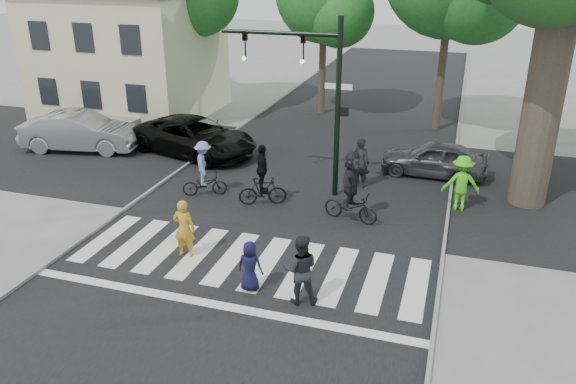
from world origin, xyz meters
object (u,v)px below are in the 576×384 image
at_px(car_suv, 195,136).
at_px(traffic_signal, 313,82).
at_px(cyclist_right, 352,191).
at_px(cyclist_left, 204,172).
at_px(car_silver, 81,132).
at_px(pedestrian_adult, 300,269).
at_px(cyclist_mid, 262,181).
at_px(pedestrian_child, 250,266).
at_px(car_grey, 434,159).
at_px(pedestrian_woman, 184,228).

bearing_deg(car_suv, traffic_signal, -97.16).
bearing_deg(cyclist_right, cyclist_left, 174.75).
bearing_deg(car_suv, car_silver, 118.39).
relative_size(pedestrian_adult, car_suv, 0.32).
height_order(pedestrian_adult, cyclist_mid, cyclist_mid).
xyz_separation_m(cyclist_left, car_silver, (-7.12, 2.93, -0.03)).
xyz_separation_m(pedestrian_child, car_grey, (3.74, 9.46, 0.01)).
distance_m(pedestrian_adult, car_suv, 11.72).
bearing_deg(cyclist_mid, car_grey, 40.73).
xyz_separation_m(traffic_signal, cyclist_mid, (-1.27, -1.53, -3.04)).
relative_size(cyclist_left, car_silver, 0.39).
height_order(pedestrian_child, car_silver, car_silver).
relative_size(pedestrian_woman, pedestrian_child, 1.27).
distance_m(cyclist_right, car_grey, 5.29).
bearing_deg(traffic_signal, pedestrian_woman, -111.25).
bearing_deg(car_silver, pedestrian_child, -137.77).
bearing_deg(pedestrian_adult, pedestrian_child, -21.49).
xyz_separation_m(cyclist_right, car_silver, (-12.35, 3.41, -0.19)).
xyz_separation_m(traffic_signal, cyclist_right, (1.78, -1.86, -2.89)).
height_order(pedestrian_child, pedestrian_adult, pedestrian_adult).
relative_size(pedestrian_adult, cyclist_right, 0.78).
height_order(pedestrian_woman, car_suv, pedestrian_woman).
bearing_deg(car_grey, car_silver, -81.33).
distance_m(pedestrian_child, car_grey, 10.17).
xyz_separation_m(pedestrian_woman, cyclist_left, (-1.34, 4.06, 0.01)).
bearing_deg(car_silver, car_suv, -89.42).
height_order(cyclist_left, cyclist_mid, cyclist_mid).
relative_size(pedestrian_adult, cyclist_left, 0.91).
height_order(pedestrian_adult, car_suv, pedestrian_adult).
xyz_separation_m(pedestrian_adult, car_suv, (-7.27, 9.19, -0.12)).
bearing_deg(pedestrian_adult, car_grey, -119.59).
bearing_deg(pedestrian_woman, car_grey, -131.71).
distance_m(traffic_signal, car_suv, 7.01).
height_order(pedestrian_child, car_suv, car_suv).
height_order(pedestrian_woman, cyclist_right, cyclist_right).
relative_size(traffic_signal, pedestrian_child, 4.57).
bearing_deg(car_grey, cyclist_right, -21.10).
distance_m(traffic_signal, pedestrian_child, 7.27).
relative_size(traffic_signal, car_grey, 1.53).
xyz_separation_m(car_suv, car_grey, (9.68, 0.42, -0.10)).
relative_size(pedestrian_adult, cyclist_mid, 0.84).
bearing_deg(pedestrian_woman, pedestrian_child, 149.57).
bearing_deg(traffic_signal, cyclist_mid, -129.67).
height_order(traffic_signal, car_silver, traffic_signal).
bearing_deg(car_suv, cyclist_right, -103.60).
relative_size(traffic_signal, car_silver, 1.21).
bearing_deg(cyclist_left, pedestrian_adult, -46.53).
relative_size(pedestrian_woman, cyclist_left, 0.86).
distance_m(pedestrian_adult, car_silver, 14.62).
bearing_deg(pedestrian_child, pedestrian_woman, -25.37).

